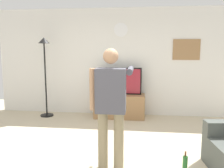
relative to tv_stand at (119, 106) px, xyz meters
The scene contains 8 objects.
back_wall 1.12m from the tv_stand, 95.01° to the left, with size 6.40×0.10×2.70m, color silver.
tv_stand is the anchor object (origin of this frame).
television 0.62m from the tv_stand, 90.00° to the left, with size 1.06×0.07×0.66m.
wall_clock 1.89m from the tv_stand, 90.00° to the left, with size 0.34×0.34×0.03m, color white.
framed_picture 2.14m from the tv_stand, 10.42° to the left, with size 0.65×0.04×0.50m, color #997047.
floor_lamp 2.16m from the tv_stand, behind, with size 0.32×0.32×1.96m.
person_standing_nearer_lamp 2.62m from the tv_stand, 87.81° to the right, with size 0.59×0.78×1.71m.
beverage_bottle 2.85m from the tv_stand, 66.99° to the right, with size 0.07×0.07×0.34m.
Camera 1 is at (0.52, -3.10, 1.71)m, focal length 37.97 mm.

